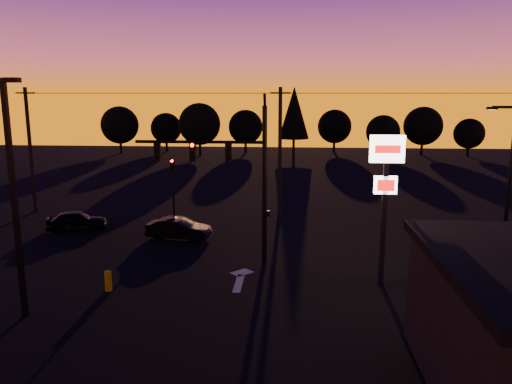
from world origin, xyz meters
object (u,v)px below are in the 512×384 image
pylon_sign (386,178)px  car_left (77,221)px  secondary_signal (173,181)px  car_mid (179,228)px  parking_lot_light (13,184)px  streetlight (508,176)px  traffic_signal_mast (233,167)px  bollard (108,281)px

pylon_sign → car_left: size_ratio=1.84×
secondary_signal → car_mid: secondary_signal is taller
secondary_signal → parking_lot_light: 14.90m
parking_lot_light → streetlight: bearing=21.7°
traffic_signal_mast → secondary_signal: bearing=123.2°
traffic_signal_mast → secondary_signal: traffic_signal_mast is taller
traffic_signal_mast → parking_lot_light: parking_lot_light is taller
bollard → car_mid: 8.24m
bollard → car_mid: bearing=81.0°
parking_lot_light → car_left: 13.49m
traffic_signal_mast → secondary_signal: (-4.90, 7.49, -2.07)m
streetlight → car_mid: bearing=172.4°
parking_lot_light → car_mid: (3.64, 10.86, -4.64)m
secondary_signal → pylon_sign: (12.00, -9.99, 2.05)m
bollard → streetlight: bearing=16.9°
streetlight → car_mid: 18.32m
secondary_signal → car_left: 6.56m
car_mid → streetlight: bearing=-89.8°
bollard → car_left: size_ratio=0.24×
traffic_signal_mast → car_mid: 6.90m
bollard → car_mid: (1.29, 8.14, 0.18)m
secondary_signal → pylon_sign: 15.75m
traffic_signal_mast → car_left: (-10.64, 5.25, -4.31)m
parking_lot_light → car_mid: bearing=71.5°
secondary_signal → streetlight: (18.91, -5.99, 1.56)m
secondary_signal → parking_lot_light: size_ratio=0.48×
secondary_signal → car_left: secondary_signal is taller
traffic_signal_mast → streetlight: size_ratio=1.07×
pylon_sign → car_left: 19.83m
bollard → car_left: car_left is taller
traffic_signal_mast → streetlight: bearing=6.1°
streetlight → bollard: 20.31m
traffic_signal_mast → secondary_signal: size_ratio=1.97×
traffic_signal_mast → pylon_sign: 7.52m
streetlight → car_mid: size_ratio=2.08×
pylon_sign → bollard: 13.07m
secondary_signal → streetlight: bearing=-17.6°
traffic_signal_mast → secondary_signal: 9.19m
car_left → streetlight: bearing=-116.5°
car_left → bollard: bearing=-167.4°
streetlight → parking_lot_light: bearing=-158.3°
streetlight → bollard: bearing=-163.1°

